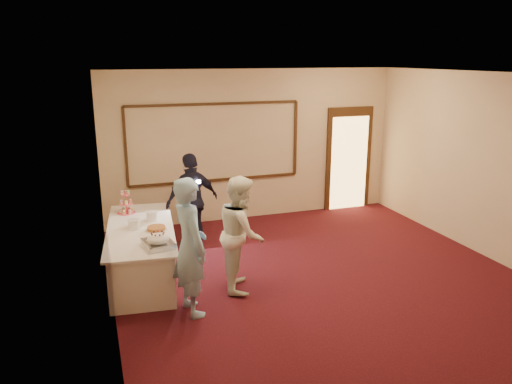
% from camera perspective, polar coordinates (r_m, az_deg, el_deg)
% --- Properties ---
extents(floor, '(7.00, 7.00, 0.00)m').
position_cam_1_polar(floor, '(7.43, 8.45, -10.71)').
color(floor, '#320B15').
rests_on(floor, ground).
extents(room_walls, '(6.04, 7.04, 3.02)m').
position_cam_1_polar(room_walls, '(6.79, 9.11, 4.83)').
color(room_walls, beige).
rests_on(room_walls, floor).
extents(wall_molding, '(3.45, 0.04, 1.55)m').
position_cam_1_polar(wall_molding, '(9.80, -4.70, 5.64)').
color(wall_molding, '#362010').
rests_on(wall_molding, room_walls).
extents(doorway, '(1.05, 0.07, 2.20)m').
position_cam_1_polar(doorway, '(10.96, 10.53, 3.70)').
color(doorway, '#362010').
rests_on(doorway, floor).
extents(buffet_table, '(1.22, 2.58, 0.77)m').
position_cam_1_polar(buffet_table, '(7.76, -12.93, -6.65)').
color(buffet_table, white).
rests_on(buffet_table, floor).
extents(pavlova_tray, '(0.43, 0.53, 0.18)m').
position_cam_1_polar(pavlova_tray, '(6.83, -11.12, -5.48)').
color(pavlova_tray, '#B3B5BA').
rests_on(pavlova_tray, buffet_table).
extents(cupcake_stand, '(0.28, 0.28, 0.42)m').
position_cam_1_polar(cupcake_stand, '(8.33, -14.63, -1.37)').
color(cupcake_stand, '#E74A62').
rests_on(cupcake_stand, buffet_table).
extents(plate_stack_a, '(0.17, 0.17, 0.15)m').
position_cam_1_polar(plate_stack_a, '(7.56, -13.80, -3.62)').
color(plate_stack_a, white).
rests_on(plate_stack_a, buffet_table).
extents(plate_stack_b, '(0.18, 0.18, 0.15)m').
position_cam_1_polar(plate_stack_b, '(7.87, -11.82, -2.72)').
color(plate_stack_b, white).
rests_on(plate_stack_b, buffet_table).
extents(tart, '(0.31, 0.31, 0.06)m').
position_cam_1_polar(tart, '(7.44, -11.31, -4.13)').
color(tart, white).
rests_on(tart, buffet_table).
extents(man, '(0.54, 0.73, 1.81)m').
position_cam_1_polar(man, '(6.40, -7.53, -6.20)').
color(man, '#98CFF8').
rests_on(man, floor).
extents(woman, '(0.81, 0.94, 1.65)m').
position_cam_1_polar(woman, '(7.06, -1.68, -4.70)').
color(woman, white).
rests_on(woman, floor).
extents(guest, '(1.05, 0.67, 1.66)m').
position_cam_1_polar(guest, '(8.61, -7.30, -1.04)').
color(guest, black).
rests_on(guest, floor).
extents(camera_flash, '(0.07, 0.05, 0.05)m').
position_cam_1_polar(camera_flash, '(8.38, -6.61, 1.17)').
color(camera_flash, white).
rests_on(camera_flash, guest).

